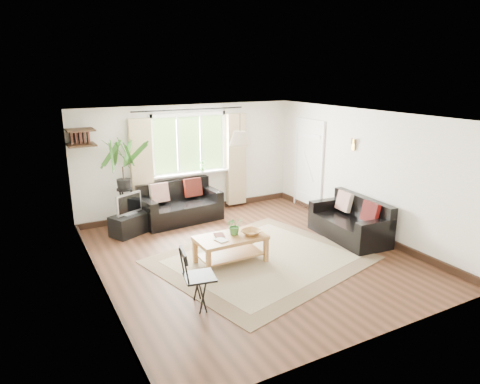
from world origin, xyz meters
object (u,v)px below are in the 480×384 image
sofa_back (180,203)px  tv_stand (130,224)px  coffee_table (231,249)px  folding_chair (200,278)px  palm_stand (124,185)px  sofa_right (349,220)px

sofa_back → tv_stand: size_ratio=2.22×
coffee_table → folding_chair: folding_chair is taller
tv_stand → palm_stand: 0.78m
tv_stand → folding_chair: size_ratio=0.88×
sofa_back → palm_stand: palm_stand is taller
coffee_table → folding_chair: 1.44m
sofa_back → sofa_right: (2.47, -2.45, -0.02)m
coffee_table → tv_stand: (-1.13, 2.10, -0.03)m
sofa_back → coffee_table: 2.35m
sofa_back → folding_chair: size_ratio=1.95×
palm_stand → sofa_right: bearing=-34.9°
palm_stand → folding_chair: palm_stand is taller
coffee_table → palm_stand: palm_stand is taller
sofa_right → palm_stand: size_ratio=0.87×
palm_stand → coffee_table: bearing=-65.0°
sofa_right → sofa_back: bearing=-131.3°
sofa_back → sofa_right: bearing=-49.6°
sofa_back → coffee_table: (-0.01, -2.35, -0.16)m
sofa_back → coffee_table: size_ratio=1.44×
sofa_right → folding_chair: size_ratio=1.86×
sofa_back → tv_stand: (-1.14, -0.25, -0.19)m
palm_stand → folding_chair: size_ratio=2.15×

